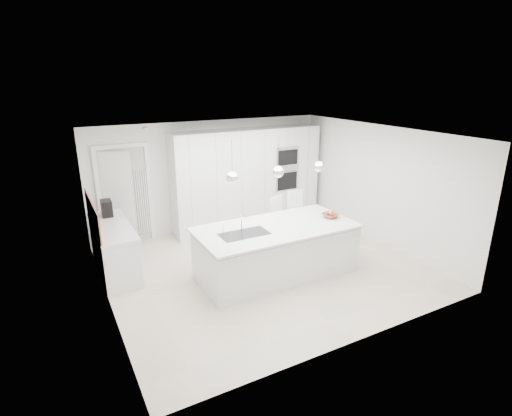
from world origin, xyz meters
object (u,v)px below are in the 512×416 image
fruit_bowl (330,216)px  bar_stool_left (279,225)px  bar_stool_right (298,218)px  espresso_machine (107,208)px  island_base (277,252)px

fruit_bowl → bar_stool_left: bearing=122.8°
fruit_bowl → bar_stool_right: bar_stool_right is taller
bar_stool_left → bar_stool_right: size_ratio=0.98×
espresso_machine → bar_stool_left: (3.11, -1.19, -0.50)m
bar_stool_left → island_base: bearing=-142.2°
island_base → espresso_machine: (-2.53, 2.05, 0.63)m
bar_stool_left → bar_stool_right: (0.56, 0.14, 0.01)m
espresso_machine → bar_stool_left: size_ratio=0.28×
island_base → fruit_bowl: (1.15, -0.03, 0.51)m
bar_stool_left → espresso_machine: bearing=140.6°
espresso_machine → bar_stool_right: 3.84m
fruit_bowl → bar_stool_right: bearing=90.8°
bar_stool_right → fruit_bowl: bearing=-82.5°
fruit_bowl → bar_stool_left: size_ratio=0.28×
island_base → espresso_machine: 3.32m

